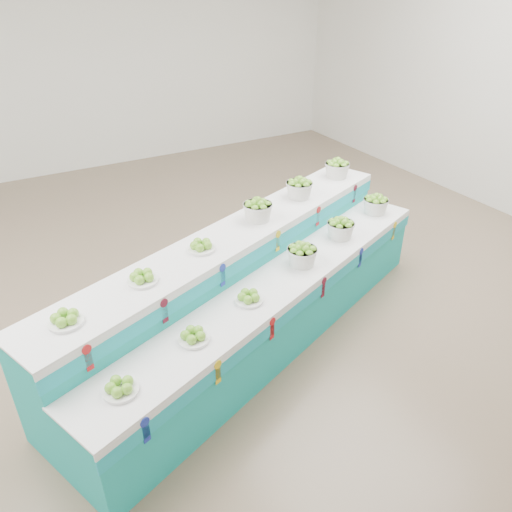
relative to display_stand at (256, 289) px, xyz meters
name	(u,v)px	position (x,y,z in m)	size (l,w,h in m)	color
ground	(192,318)	(-0.46, 0.52, -0.51)	(10.00, 10.00, 0.00)	#72604A
back_wall	(60,49)	(-0.46, 5.52, 1.49)	(10.00, 10.00, 0.00)	silver
display_stand	(256,289)	(0.00, 0.00, 0.00)	(4.27, 1.10, 1.02)	#18A9A5
plate_lower_left	(120,386)	(-1.51, -0.87, 0.26)	(0.24, 0.24, 0.10)	white
plate_lower_mid	(193,335)	(-0.89, -0.63, 0.26)	(0.24, 0.24, 0.10)	white
plate_lower_right	(249,296)	(-0.29, -0.40, 0.26)	(0.24, 0.24, 0.10)	white
basket_lower_left	(302,254)	(0.42, -0.12, 0.32)	(0.28, 0.28, 0.21)	silver
basket_lower_mid	(341,228)	(1.07, 0.13, 0.32)	(0.28, 0.28, 0.21)	silver
basket_lower_right	(376,204)	(1.77, 0.41, 0.32)	(0.28, 0.28, 0.21)	silver
plate_upper_left	(65,318)	(-1.70, -0.38, 0.56)	(0.24, 0.24, 0.10)	white
plate_upper_mid	(142,276)	(-1.08, -0.14, 0.56)	(0.24, 0.24, 0.10)	white
plate_upper_right	(201,245)	(-0.48, 0.10, 0.56)	(0.24, 0.24, 0.10)	white
basket_upper_left	(258,210)	(0.23, 0.37, 0.62)	(0.28, 0.28, 0.21)	silver
basket_upper_mid	(299,188)	(0.87, 0.62, 0.62)	(0.28, 0.28, 0.21)	silver
basket_upper_right	(337,168)	(1.58, 0.90, 0.62)	(0.28, 0.28, 0.21)	silver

